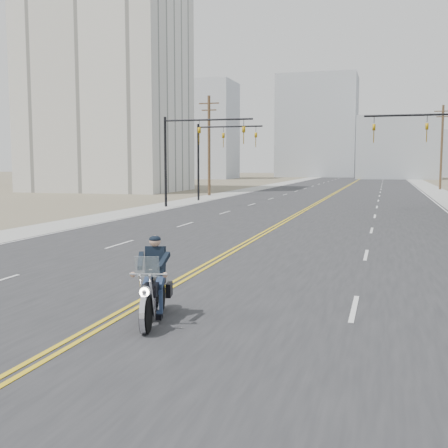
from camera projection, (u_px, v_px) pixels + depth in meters
name	position (u px, v px, depth m)	size (l,w,h in m)	color
ground_plane	(71.00, 343.00, 10.59)	(400.00, 400.00, 0.00)	#776D56
road	(343.00, 188.00, 77.46)	(20.00, 200.00, 0.01)	#303033
sidewalk_left	(262.00, 187.00, 80.64)	(3.00, 200.00, 0.01)	#A5A5A0
sidewalk_right	(432.00, 189.00, 74.29)	(3.00, 200.00, 0.01)	#A5A5A0
traffic_mast_left	(190.00, 143.00, 43.11)	(7.10, 0.26, 7.00)	black
traffic_mast_right	(438.00, 141.00, 38.16)	(7.10, 0.26, 7.00)	black
traffic_mast_far	(216.00, 147.00, 50.85)	(6.10, 0.26, 7.00)	black
utility_pole_e	(442.00, 146.00, 73.41)	(2.20, 0.30, 11.00)	brown
utility_pole_left	(209.00, 144.00, 59.31)	(2.20, 0.30, 10.50)	brown
apartment_block	(106.00, 69.00, 69.26)	(18.00, 14.00, 30.00)	silver
haze_bldg_a	(204.00, 131.00, 128.93)	(14.00, 12.00, 22.00)	#B7BCC6
haze_bldg_b	(398.00, 148.00, 127.05)	(18.00, 14.00, 14.00)	#ADB2B7
haze_bldg_d	(317.00, 127.00, 146.26)	(20.00, 15.00, 26.00)	#ADB2B7
haze_bldg_f	(168.00, 146.00, 147.72)	(12.00, 12.00, 16.00)	#ADB2B7
motorcyclist	(153.00, 280.00, 11.93)	(1.00, 2.34, 1.83)	black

